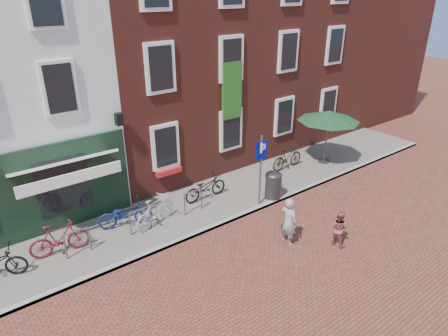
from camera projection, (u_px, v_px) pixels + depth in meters
ground at (201, 235)px, 12.80m from camera, size 80.00×80.00×0.00m
sidewalk at (201, 205)px, 14.41m from camera, size 24.00×3.00×0.10m
building_brick_mid at (145, 45)px, 16.86m from camera, size 6.00×8.00×10.00m
building_brick_right at (252, 35)px, 20.15m from camera, size 6.00×8.00×10.00m
filler_right at (334, 36)px, 23.92m from camera, size 7.00×8.00×9.00m
litter_bin at (273, 183)px, 14.61m from camera, size 0.60×0.60×1.11m
parking_sign at (261, 161)px, 13.70m from camera, size 0.50×0.08×2.62m
parasol at (329, 114)px, 16.87m from camera, size 2.67×2.67×2.47m
woman at (288, 221)px, 12.06m from camera, size 0.44×0.61×1.57m
boy at (339, 228)px, 12.09m from camera, size 0.53×0.63×1.17m
bicycle_1 at (59, 239)px, 11.55m from camera, size 1.75×0.72×1.02m
bicycle_2 at (125, 214)px, 12.89m from camera, size 1.85×1.10×0.92m
bicycle_3 at (155, 211)px, 12.95m from camera, size 1.76×0.98×1.02m
bicycle_4 at (205, 187)px, 14.58m from camera, size 1.75×0.62×0.92m
bicycle_5 at (287, 157)px, 16.97m from camera, size 1.70×0.51×1.02m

